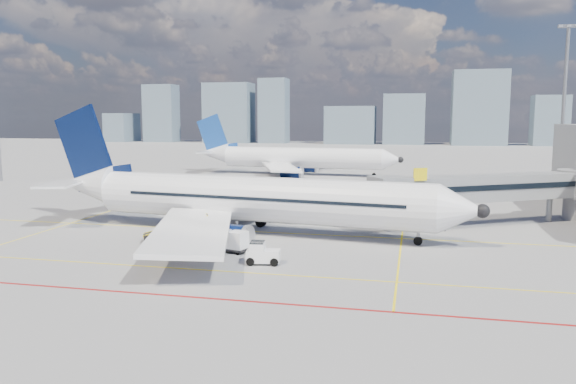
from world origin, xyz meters
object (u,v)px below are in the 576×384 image
cargo_dolly (229,240)px  ramp_worker (255,252)px  second_aircraft (294,158)px  belt_loader (169,235)px  main_aircraft (241,199)px  baggage_tug (262,253)px

cargo_dolly → ramp_worker: (3.04, -2.85, -0.15)m
second_aircraft → belt_loader: bearing=-84.7°
second_aircraft → ramp_worker: (11.01, -64.90, -2.40)m
second_aircraft → belt_loader: 59.70m
cargo_dolly → ramp_worker: cargo_dolly is taller
second_aircraft → main_aircraft: bearing=-79.3°
second_aircraft → belt_loader: size_ratio=7.14×
cargo_dolly → ramp_worker: bearing=-25.9°
main_aircraft → baggage_tug: main_aircraft is taller
belt_loader → ramp_worker: bearing=-52.4°
main_aircraft → second_aircraft: size_ratio=1.08×
main_aircraft → ramp_worker: (4.47, -10.76, -2.40)m
main_aircraft → baggage_tug: bearing=-58.3°
baggage_tug → ramp_worker: 0.67m
baggage_tug → second_aircraft: bearing=92.6°
baggage_tug → cargo_dolly: cargo_dolly is taller
belt_loader → main_aircraft: bearing=24.0°
baggage_tug → cargo_dolly: size_ratio=0.75×
cargo_dolly → belt_loader: bearing=176.8°
main_aircraft → baggage_tug: 12.42m
main_aircraft → cargo_dolly: main_aircraft is taller
main_aircraft → second_aircraft: main_aircraft is taller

